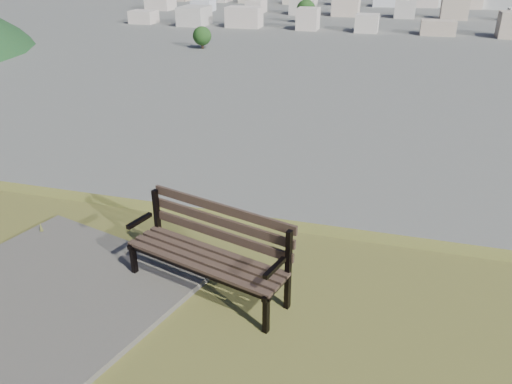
% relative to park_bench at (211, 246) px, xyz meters
% --- Properties ---
extents(park_bench, '(1.92, 1.07, 0.96)m').
position_rel_park_bench_xyz_m(park_bench, '(0.00, 0.00, 0.00)').
color(park_bench, '#463328').
rests_on(park_bench, hilltop_mesa).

